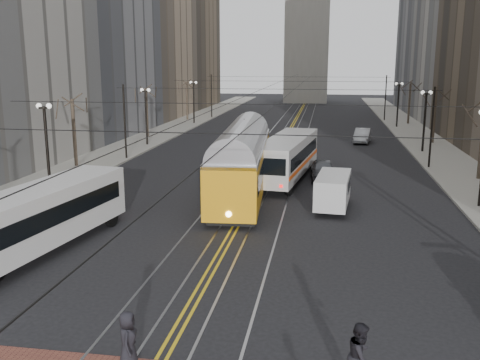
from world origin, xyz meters
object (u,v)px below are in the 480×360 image
(pedestrian_a, at_px, (128,340))
(sedan_silver, at_px, (362,136))
(sedan_grey, at_px, (323,170))
(pedestrian_c, at_px, (361,357))
(streetcar, at_px, (242,167))
(transit_bus, at_px, (33,223))
(cargo_van, at_px, (333,192))
(rear_bus, at_px, (287,159))

(pedestrian_a, bearing_deg, sedan_silver, -23.93)
(sedan_grey, xyz_separation_m, pedestrian_c, (1.24, -25.80, 0.21))
(streetcar, bearing_deg, pedestrian_c, -76.53)
(transit_bus, distance_m, streetcar, 14.54)
(cargo_van, relative_size, sedan_grey, 1.06)
(transit_bus, relative_size, sedan_grey, 2.73)
(pedestrian_c, bearing_deg, cargo_van, 21.61)
(streetcar, relative_size, sedan_grey, 3.53)
(streetcar, relative_size, rear_bus, 1.29)
(transit_bus, bearing_deg, pedestrian_c, -21.89)
(streetcar, xyz_separation_m, rear_bus, (2.56, 5.15, -0.26))
(pedestrian_c, bearing_deg, pedestrian_a, 109.75)
(pedestrian_a, bearing_deg, transit_bus, 30.35)
(transit_bus, xyz_separation_m, cargo_van, (13.32, 9.89, -0.46))
(streetcar, distance_m, pedestrian_a, 20.55)
(transit_bus, distance_m, sedan_silver, 40.80)
(rear_bus, relative_size, sedan_grey, 2.73)
(sedan_silver, bearing_deg, pedestrian_c, -84.76)
(pedestrian_a, relative_size, pedestrian_c, 0.90)
(rear_bus, distance_m, pedestrian_a, 25.81)
(cargo_van, xyz_separation_m, sedan_grey, (-0.65, 7.84, -0.28))
(streetcar, distance_m, sedan_grey, 7.47)
(sedan_silver, relative_size, pedestrian_c, 2.39)
(rear_bus, bearing_deg, pedestrian_a, -88.48)
(cargo_van, relative_size, pedestrian_a, 2.72)
(sedan_silver, relative_size, pedestrian_a, 2.65)
(rear_bus, bearing_deg, sedan_grey, 9.99)
(sedan_silver, height_order, pedestrian_c, pedestrian_c)
(cargo_van, height_order, sedan_silver, cargo_van)
(rear_bus, xyz_separation_m, pedestrian_c, (3.86, -25.67, -0.60))
(sedan_silver, bearing_deg, transit_bus, -105.39)
(transit_bus, bearing_deg, rear_bus, 68.51)
(sedan_grey, distance_m, pedestrian_c, 25.83)
(sedan_grey, xyz_separation_m, sedan_silver, (4.00, 19.51, 0.00))
(streetcar, relative_size, sedan_silver, 3.41)
(pedestrian_c, bearing_deg, streetcar, 37.10)
(sedan_grey, height_order, sedan_silver, sedan_silver)
(sedan_grey, height_order, pedestrian_c, pedestrian_c)
(cargo_van, bearing_deg, transit_bus, -137.96)
(rear_bus, height_order, pedestrian_c, rear_bus)
(cargo_van, xyz_separation_m, pedestrian_c, (0.58, -17.96, -0.07))
(cargo_van, height_order, sedan_grey, cargo_van)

